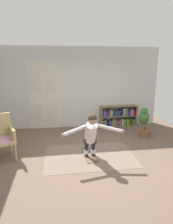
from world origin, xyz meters
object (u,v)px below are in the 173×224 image
person_skier (91,132)px  potted_plant (144,120)px  skis_pair (89,155)px  bookshelf (118,117)px  wicker_chair (0,136)px

person_skier → potted_plant: bearing=33.8°
potted_plant → skis_pair: (-1.96, -1.11, -0.52)m
bookshelf → potted_plant: size_ratio=1.44×
bookshelf → person_skier: person_skier is taller
potted_plant → person_skier: bearing=-146.2°
bookshelf → skis_pair: 2.78m
potted_plant → person_skier: person_skier is taller
wicker_chair → skis_pair: 2.29m
bookshelf → person_skier: (-1.48, -2.52, 0.36)m
skis_pair → wicker_chair: bearing=173.8°
skis_pair → person_skier: person_skier is taller
bookshelf → wicker_chair: size_ratio=1.26×
bookshelf → wicker_chair: wicker_chair is taller
potted_plant → wicker_chair: bearing=-168.2°
bookshelf → skis_pair: bearing=-122.7°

